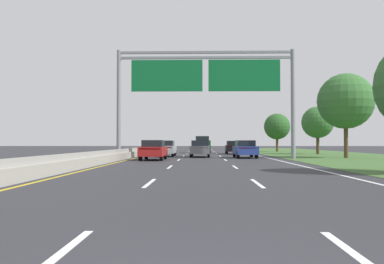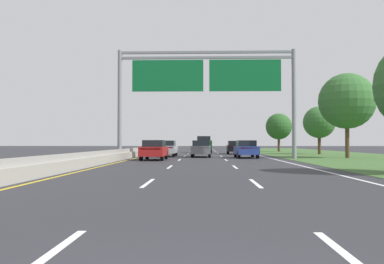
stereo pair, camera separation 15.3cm
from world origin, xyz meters
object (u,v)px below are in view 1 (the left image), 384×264
at_px(car_red_left_lane_sedan, 153,150).
at_px(roadside_tree_distant, 277,127).
at_px(overhead_sign_gantry, 205,81).
at_px(roadside_tree_far, 318,122).
at_px(car_blue_right_lane_sedan, 245,149).
at_px(pickup_truck_darkgreen, 202,145).
at_px(car_silver_left_lane_sedan, 166,148).
at_px(car_grey_centre_lane_sedan, 200,148).
at_px(car_black_right_lane_sedan, 233,147).
at_px(roadside_tree_mid, 346,101).

distance_m(car_red_left_lane_sedan, roadside_tree_distant, 32.06).
height_order(overhead_sign_gantry, roadside_tree_far, overhead_sign_gantry).
distance_m(car_blue_right_lane_sedan, roadside_tree_far, 14.81).
bearing_deg(overhead_sign_gantry, pickup_truck_darkgreen, 90.64).
distance_m(car_silver_left_lane_sedan, roadside_tree_far, 18.72).
xyz_separation_m(car_grey_centre_lane_sedan, car_silver_left_lane_sedan, (-3.41, 1.63, 0.00)).
height_order(overhead_sign_gantry, car_red_left_lane_sedan, overhead_sign_gantry).
bearing_deg(pickup_truck_darkgreen, car_blue_right_lane_sedan, -167.25).
bearing_deg(car_red_left_lane_sedan, roadside_tree_far, -47.83).
distance_m(car_black_right_lane_sedan, roadside_tree_far, 10.21).
xyz_separation_m(car_blue_right_lane_sedan, car_silver_left_lane_sedan, (-7.45, 3.79, 0.00)).
bearing_deg(car_silver_left_lane_sedan, overhead_sign_gantry, -147.58).
height_order(car_blue_right_lane_sedan, car_red_left_lane_sedan, same).
bearing_deg(roadside_tree_far, roadside_tree_mid, -93.72).
bearing_deg(roadside_tree_distant, car_grey_centre_lane_sedan, -117.81).
bearing_deg(roadside_tree_mid, car_grey_centre_lane_sedan, 169.38).
bearing_deg(roadside_tree_far, car_blue_right_lane_sedan, -131.56).
bearing_deg(roadside_tree_far, roadside_tree_distant, 100.07).
xyz_separation_m(car_black_right_lane_sedan, car_red_left_lane_sedan, (-7.61, -16.21, 0.00)).
bearing_deg(pickup_truck_darkgreen, overhead_sign_gantry, -179.77).
height_order(roadside_tree_mid, roadside_tree_distant, roadside_tree_mid).
height_order(car_black_right_lane_sedan, roadside_tree_distant, roadside_tree_distant).
bearing_deg(roadside_tree_mid, roadside_tree_far, 86.28).
xyz_separation_m(car_silver_left_lane_sedan, roadside_tree_far, (17.08, 7.08, 2.90)).
bearing_deg(car_black_right_lane_sedan, roadside_tree_far, -93.84).
bearing_deg(roadside_tree_mid, car_blue_right_lane_sedan, 178.27).
height_order(roadside_tree_mid, roadside_tree_far, roadside_tree_mid).
distance_m(car_black_right_lane_sedan, roadside_tree_mid, 15.66).
distance_m(car_blue_right_lane_sedan, roadside_tree_distant, 25.03).
relative_size(pickup_truck_darkgreen, roadside_tree_far, 0.97).
bearing_deg(car_red_left_lane_sedan, car_grey_centre_lane_sedan, -28.47).
distance_m(pickup_truck_darkgreen, car_red_left_lane_sedan, 20.94).
xyz_separation_m(overhead_sign_gantry, car_black_right_lane_sedan, (3.46, 14.25, -5.77)).
height_order(car_black_right_lane_sedan, car_grey_centre_lane_sedan, same).
bearing_deg(roadside_tree_far, pickup_truck_darkgreen, 158.43).
height_order(pickup_truck_darkgreen, car_silver_left_lane_sedan, pickup_truck_darkgreen).
bearing_deg(car_grey_centre_lane_sedan, roadside_tree_far, -56.61).
relative_size(overhead_sign_gantry, roadside_tree_mid, 2.00).
bearing_deg(pickup_truck_darkgreen, roadside_tree_mid, -142.75).
bearing_deg(car_grey_centre_lane_sedan, roadside_tree_mid, -99.72).
xyz_separation_m(car_blue_right_lane_sedan, car_red_left_lane_sedan, (-7.72, -4.40, 0.00)).
height_order(car_silver_left_lane_sedan, roadside_tree_far, roadside_tree_far).
bearing_deg(roadside_tree_distant, pickup_truck_darkgreen, -145.75).
relative_size(car_blue_right_lane_sedan, roadside_tree_mid, 0.59).
xyz_separation_m(car_black_right_lane_sedan, roadside_tree_far, (9.75, -0.94, 2.90)).
xyz_separation_m(overhead_sign_gantry, car_blue_right_lane_sedan, (3.57, 2.44, -5.77)).
height_order(overhead_sign_gantry, car_grey_centre_lane_sedan, overhead_sign_gantry).
relative_size(overhead_sign_gantry, car_grey_centre_lane_sedan, 3.40).
bearing_deg(pickup_truck_darkgreen, roadside_tree_distant, -56.16).
bearing_deg(pickup_truck_darkgreen, roadside_tree_far, -111.98).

